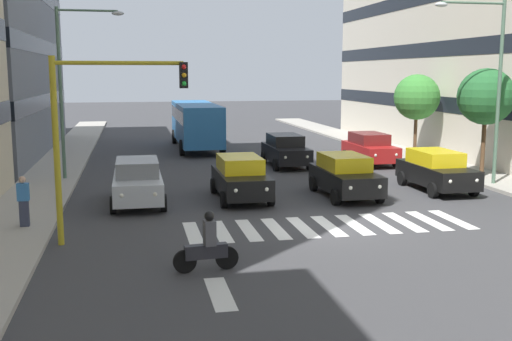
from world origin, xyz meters
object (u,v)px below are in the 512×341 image
Objects in this scene: street_lamp_left at (489,74)px; street_tree_1 at (486,97)px; pedestrian_waiting at (24,200)px; car_2 at (241,177)px; car_0 at (436,170)px; car_3 at (138,181)px; motorcycle_with_rider at (207,246)px; traffic_light_gantry at (94,120)px; car_1 at (345,175)px; car_row2_1 at (286,150)px; car_row2_0 at (370,148)px; street_tree_2 at (417,97)px; street_lamp_right at (70,76)px; bus_behind_traffic at (196,121)px.

street_lamp_left reaches higher than street_tree_1.
car_2 is at bearing -155.45° from pedestrian_waiting.
car_0 is 12.63m from car_3.
car_3 is (4.05, 0.12, 0.00)m from car_2.
street_lamp_left is at bearing -145.84° from motorcycle_with_rider.
traffic_light_gantry is at bearing 141.58° from pedestrian_waiting.
car_3 is at bearing -1.61° from car_1.
car_row2_1 is 2.61× the size of motorcycle_with_rider.
car_1 and car_row2_0 have the same top height.
motorcycle_with_rider is at bearing 36.94° from street_tree_1.
street_tree_2 reaches higher than car_row2_0.
car_row2_1 is (-3.93, -8.14, 0.00)m from car_2.
car_1 is 11.13m from traffic_light_gantry.
car_0 is 7.82m from car_row2_0.
motorcycle_with_rider is 1.04× the size of pedestrian_waiting.
street_tree_1 is at bearing 169.64° from street_lamp_right.
motorcycle_with_rider is at bearing 74.49° from car_2.
car_row2_0 is at bearing -60.20° from street_tree_1.
car_0 reaches higher than motorcycle_with_rider.
pedestrian_waiting is at bearing 32.85° from street_tree_2.
motorcycle_with_rider is 0.35× the size of street_tree_2.
car_1 is 2.61× the size of motorcycle_with_rider.
car_0 and car_3 have the same top height.
car_1 is 13.27m from street_lamp_right.
car_row2_1 is 10.49m from street_tree_1.
car_2 and car_3 have the same top height.
car_0 is at bearing -141.25° from motorcycle_with_rider.
car_3 is 2.72× the size of pedestrian_waiting.
traffic_light_gantry reaches higher than pedestrian_waiting.
car_2 is 12.59m from street_tree_1.
car_1 is 1.00× the size of car_2.
street_tree_1 reaches higher than street_tree_2.
street_tree_1 is (-12.02, -2.18, 3.03)m from car_2.
bus_behind_traffic is at bearing -76.28° from car_1.
street_lamp_right reaches higher than traffic_light_gantry.
car_3 is 17.73m from bus_behind_traffic.
street_lamp_right is (15.47, -5.49, 4.00)m from car_0.
car_row2_0 is 19.54m from traffic_light_gantry.
motorcycle_with_rider is 7.38m from pedestrian_waiting.
street_lamp_right is (17.92, -5.19, -0.10)m from street_lamp_left.
street_tree_2 is at bearing -110.73° from car_0.
car_3 is at bearing 45.98° from car_row2_1.
car_2 is 11.78m from street_lamp_left.
bus_behind_traffic is at bearing -95.33° from motorcycle_with_rider.
bus_behind_traffic is at bearing -56.48° from street_lamp_left.
street_tree_1 is at bearing -161.93° from car_1.
car_0 is at bearing 89.09° from car_row2_0.
traffic_light_gantry reaches higher than car_0.
street_tree_2 is at bearing -149.86° from car_3.
street_lamp_right reaches higher than bus_behind_traffic.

